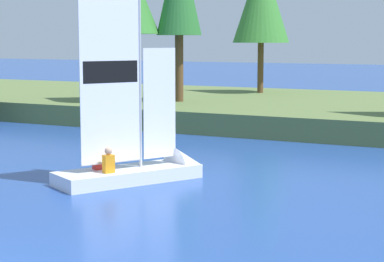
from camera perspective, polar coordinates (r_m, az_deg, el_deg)
name	(u,v)px	position (r m, az deg, el deg)	size (l,w,h in m)	color
shore_bank	(348,112)	(33.52, 12.61, 1.51)	(80.00, 14.61, 0.92)	#5B703D
sailboat	(151,162)	(19.45, -3.36, -2.54)	(3.29, 4.57, 6.30)	white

